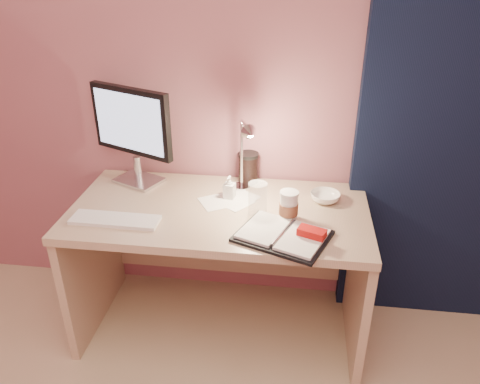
# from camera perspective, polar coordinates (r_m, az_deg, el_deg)

# --- Properties ---
(room) EXTENTS (3.50, 3.50, 3.50)m
(room) POSITION_cam_1_polar(r_m,az_deg,el_deg) (2.38, 22.18, 8.91)
(room) COLOR #C6B28E
(room) RESTS_ON ground
(desk) EXTENTS (1.40, 0.70, 0.73)m
(desk) POSITION_cam_1_polar(r_m,az_deg,el_deg) (2.38, -2.15, -5.89)
(desk) COLOR tan
(desk) RESTS_ON ground
(monitor) EXTENTS (0.45, 0.25, 0.50)m
(monitor) POSITION_cam_1_polar(r_m,az_deg,el_deg) (2.39, -12.89, 7.70)
(monitor) COLOR silver
(monitor) RESTS_ON desk
(keyboard) EXTENTS (0.40, 0.12, 0.02)m
(keyboard) POSITION_cam_1_polar(r_m,az_deg,el_deg) (2.17, -14.97, -3.29)
(keyboard) COLOR white
(keyboard) RESTS_ON desk
(planner) EXTENTS (0.44, 0.39, 0.06)m
(planner) POSITION_cam_1_polar(r_m,az_deg,el_deg) (1.98, 5.52, -5.23)
(planner) COLOR black
(planner) RESTS_ON desk
(paper_a) EXTENTS (0.21, 0.21, 0.00)m
(paper_a) POSITION_cam_1_polar(r_m,az_deg,el_deg) (2.25, -2.86, -1.22)
(paper_a) COLOR white
(paper_a) RESTS_ON desk
(paper_b) EXTENTS (0.19, 0.19, 0.00)m
(paper_b) POSITION_cam_1_polar(r_m,az_deg,el_deg) (2.29, 0.21, -0.72)
(paper_b) COLOR white
(paper_b) RESTS_ON desk
(paper_c) EXTENTS (0.21, 0.21, 0.00)m
(paper_c) POSITION_cam_1_polar(r_m,az_deg,el_deg) (2.25, -0.55, -1.20)
(paper_c) COLOR white
(paper_c) RESTS_ON desk
(coffee_cup) EXTENTS (0.09, 0.09, 0.14)m
(coffee_cup) POSITION_cam_1_polar(r_m,az_deg,el_deg) (2.09, 5.95, -1.77)
(coffee_cup) COLOR silver
(coffee_cup) RESTS_ON desk
(clear_cup) EXTENTS (0.09, 0.09, 0.15)m
(clear_cup) POSITION_cam_1_polar(r_m,az_deg,el_deg) (2.13, 2.16, -0.80)
(clear_cup) COLOR white
(clear_cup) RESTS_ON desk
(bowl) EXTENTS (0.18, 0.18, 0.04)m
(bowl) POSITION_cam_1_polar(r_m,az_deg,el_deg) (2.29, 10.34, -0.62)
(bowl) COLOR white
(bowl) RESTS_ON desk
(lotion_bottle) EXTENTS (0.06, 0.06, 0.11)m
(lotion_bottle) POSITION_cam_1_polar(r_m,az_deg,el_deg) (2.27, -1.30, 0.57)
(lotion_bottle) COLOR silver
(lotion_bottle) RESTS_ON desk
(dark_jar) EXTENTS (0.10, 0.10, 0.14)m
(dark_jar) POSITION_cam_1_polar(r_m,az_deg,el_deg) (2.42, 1.02, 2.78)
(dark_jar) COLOR black
(dark_jar) RESTS_ON desk
(desk_lamp) EXTENTS (0.15, 0.24, 0.39)m
(desk_lamp) POSITION_cam_1_polar(r_m,az_deg,el_deg) (2.21, -0.99, 5.07)
(desk_lamp) COLOR silver
(desk_lamp) RESTS_ON desk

